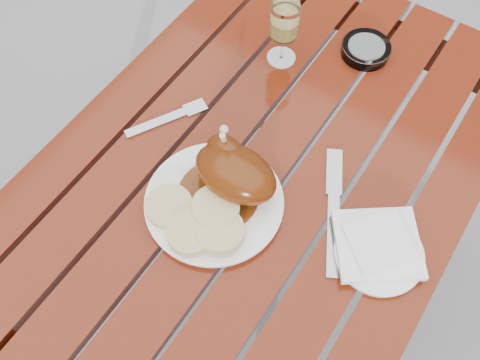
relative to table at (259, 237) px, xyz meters
name	(u,v)px	position (x,y,z in m)	size (l,w,h in m)	color
ground	(255,284)	(0.00, 0.00, -0.38)	(60.00, 60.00, 0.00)	slate
table	(259,237)	(0.00, 0.00, 0.00)	(0.80, 1.20, 0.75)	maroon
dinner_plate	(214,203)	(-0.03, -0.14, 0.38)	(0.27, 0.27, 0.02)	white
roast_duck	(233,171)	(-0.02, -0.08, 0.44)	(0.18, 0.17, 0.12)	#5C280A
bread_dumplings	(199,219)	(-0.02, -0.19, 0.41)	(0.20, 0.15, 0.03)	#D1BB80
wine_glass	(284,33)	(-0.12, 0.26, 0.45)	(0.07, 0.07, 0.15)	#CDBB5D
side_plate	(379,254)	(0.29, -0.06, 0.38)	(0.17, 0.17, 0.01)	white
napkin	(378,244)	(0.28, -0.05, 0.39)	(0.15, 0.14, 0.01)	white
ashtray	(366,50)	(0.04, 0.38, 0.39)	(0.11, 0.11, 0.03)	#B2B7BC
fork	(163,120)	(-0.24, -0.03, 0.38)	(0.02, 0.17, 0.01)	gray
knife	(333,219)	(0.18, -0.04, 0.38)	(0.02, 0.24, 0.01)	gray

